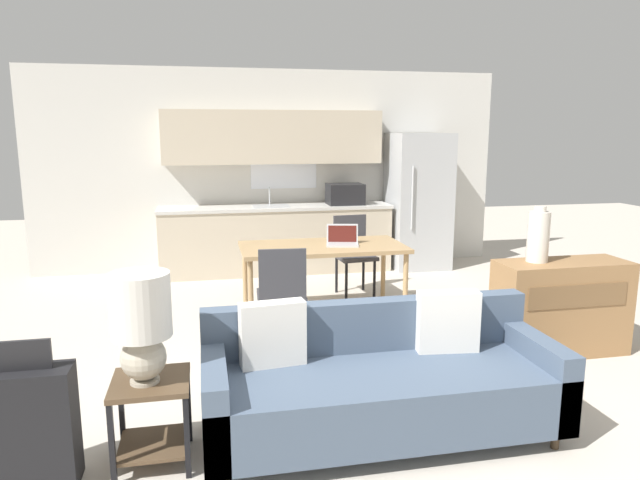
{
  "coord_description": "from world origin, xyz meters",
  "views": [
    {
      "loc": [
        -0.96,
        -3.23,
        1.87
      ],
      "look_at": [
        0.02,
        1.5,
        0.95
      ],
      "focal_mm": 32.0,
      "sensor_mm": 36.0,
      "label": 1
    }
  ],
  "objects": [
    {
      "name": "dining_chair_near_left",
      "position": [
        -0.32,
        1.48,
        0.51
      ],
      "size": [
        0.45,
        0.45,
        0.91
      ],
      "rotation": [
        0.0,
        0.0,
        3.07
      ],
      "color": "#38383D",
      "rests_on": "ground_plane"
    },
    {
      "name": "credenza",
      "position": [
        2.0,
        0.92,
        0.4
      ],
      "size": [
        1.12,
        0.43,
        0.8
      ],
      "color": "olive",
      "rests_on": "ground_plane"
    },
    {
      "name": "kitchen_counter",
      "position": [
        0.02,
        4.33,
        0.84
      ],
      "size": [
        3.08,
        0.65,
        2.15
      ],
      "color": "beige",
      "rests_on": "ground_plane"
    },
    {
      "name": "vase",
      "position": [
        1.77,
        0.97,
        1.02
      ],
      "size": [
        0.18,
        0.18,
        0.47
      ],
      "color": "beige",
      "rests_on": "credenza"
    },
    {
      "name": "side_table",
      "position": [
        -1.28,
        -0.11,
        0.33
      ],
      "size": [
        0.43,
        0.43,
        0.5
      ],
      "color": "brown",
      "rests_on": "ground_plane"
    },
    {
      "name": "couch",
      "position": [
        0.08,
        -0.05,
        0.34
      ],
      "size": [
        2.16,
        0.8,
        0.85
      ],
      "color": "#3D2D1E",
      "rests_on": "ground_plane"
    },
    {
      "name": "wall_back",
      "position": [
        0.0,
        4.63,
        1.35
      ],
      "size": [
        6.4,
        0.07,
        2.7
      ],
      "color": "silver",
      "rests_on": "ground_plane"
    },
    {
      "name": "laptop",
      "position": [
        0.42,
        2.29,
        0.79
      ],
      "size": [
        0.37,
        0.32,
        0.2
      ],
      "rotation": [
        0.0,
        0.0,
        -0.23
      ],
      "color": "#B7BABC",
      "rests_on": "dining_table"
    },
    {
      "name": "refrigerator",
      "position": [
        1.97,
        4.21,
        0.93
      ],
      "size": [
        0.77,
        0.78,
        1.85
      ],
      "color": "#B7BABC",
      "rests_on": "ground_plane"
    },
    {
      "name": "suitcase",
      "position": [
        -1.89,
        -0.21,
        0.34
      ],
      "size": [
        0.46,
        0.22,
        0.82
      ],
      "color": "black",
      "rests_on": "ground_plane"
    },
    {
      "name": "table_lamp",
      "position": [
        -1.31,
        -0.13,
        0.86
      ],
      "size": [
        0.33,
        0.33,
        0.62
      ],
      "color": "#B2A893",
      "rests_on": "side_table"
    },
    {
      "name": "dining_chair_far_right",
      "position": [
        0.73,
        3.03,
        0.51
      ],
      "size": [
        0.46,
        0.46,
        0.91
      ],
      "rotation": [
        0.0,
        0.0,
        0.1
      ],
      "color": "#38383D",
      "rests_on": "ground_plane"
    },
    {
      "name": "dining_table",
      "position": [
        0.21,
        2.29,
        0.68
      ],
      "size": [
        1.65,
        0.83,
        0.74
      ],
      "color": "tan",
      "rests_on": "ground_plane"
    },
    {
      "name": "ground_plane",
      "position": [
        0.0,
        0.0,
        0.0
      ],
      "size": [
        20.0,
        20.0,
        0.0
      ],
      "primitive_type": "plane",
      "color": "beige"
    }
  ]
}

